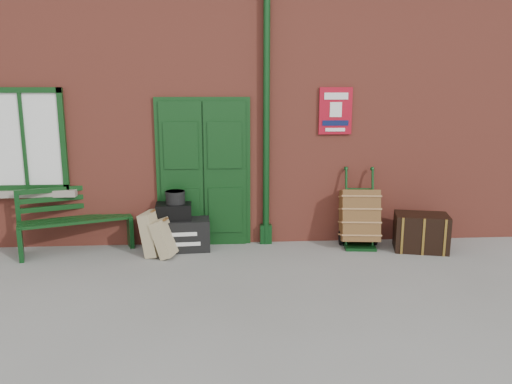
{
  "coord_description": "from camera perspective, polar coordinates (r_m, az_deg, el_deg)",
  "views": [
    {
      "loc": [
        -0.01,
        -6.03,
        2.39
      ],
      "look_at": [
        0.44,
        0.6,
        1.0
      ],
      "focal_mm": 35.0,
      "sensor_mm": 36.0,
      "label": 1
    }
  ],
  "objects": [
    {
      "name": "ground",
      "position": [
        6.49,
        -3.56,
        -9.83
      ],
      "size": [
        80.0,
        80.0,
        0.0
      ],
      "primitive_type": "plane",
      "color": "gray",
      "rests_on": "ground"
    },
    {
      "name": "station_building",
      "position": [
        9.53,
        -3.9,
        10.42
      ],
      "size": [
        10.3,
        4.3,
        4.36
      ],
      "color": "#A04433",
      "rests_on": "ground"
    },
    {
      "name": "bench",
      "position": [
        7.91,
        -19.96,
        -2.78
      ],
      "size": [
        1.66,
        1.02,
        0.99
      ],
      "rotation": [
        0.0,
        0.0,
        0.36
      ],
      "color": "black",
      "rests_on": "ground"
    },
    {
      "name": "houdini_trunk",
      "position": [
        7.62,
        -8.91,
        -4.75
      ],
      "size": [
        0.97,
        0.58,
        0.47
      ],
      "primitive_type": "cube",
      "rotation": [
        0.0,
        0.0,
        0.07
      ],
      "color": "black",
      "rests_on": "ground"
    },
    {
      "name": "strongbox",
      "position": [
        7.54,
        -9.37,
        -2.18
      ],
      "size": [
        0.54,
        0.41,
        0.24
      ],
      "primitive_type": "cube",
      "rotation": [
        0.0,
        0.0,
        0.07
      ],
      "color": "black",
      "rests_on": "houdini_trunk"
    },
    {
      "name": "hatbox",
      "position": [
        7.49,
        -9.2,
        -0.6
      ],
      "size": [
        0.3,
        0.3,
        0.19
      ],
      "primitive_type": "cylinder",
      "rotation": [
        0.0,
        0.0,
        0.07
      ],
      "color": "black",
      "rests_on": "strongbox"
    },
    {
      "name": "suitcase_back",
      "position": [
        7.42,
        -11.68,
        -4.6
      ],
      "size": [
        0.39,
        0.51,
        0.65
      ],
      "primitive_type": "cube",
      "rotation": [
        0.0,
        -0.16,
        -0.29
      ],
      "color": "tan",
      "rests_on": "ground"
    },
    {
      "name": "suitcase_front",
      "position": [
        7.32,
        -10.37,
        -5.14
      ],
      "size": [
        0.42,
        0.48,
        0.56
      ],
      "primitive_type": "cube",
      "rotation": [
        0.0,
        -0.32,
        -0.29
      ],
      "color": "tan",
      "rests_on": "ground"
    },
    {
      "name": "porter_trolley",
      "position": [
        7.8,
        11.72,
        -2.81
      ],
      "size": [
        0.63,
        0.67,
        1.18
      ],
      "rotation": [
        0.0,
        0.0,
        -0.1
      ],
      "color": "#0D3614",
      "rests_on": "ground"
    },
    {
      "name": "dark_trunk",
      "position": [
        7.87,
        18.33,
        -4.39
      ],
      "size": [
        0.86,
        0.67,
        0.55
      ],
      "primitive_type": "cube",
      "rotation": [
        0.0,
        0.0,
        -0.24
      ],
      "color": "black",
      "rests_on": "ground"
    }
  ]
}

